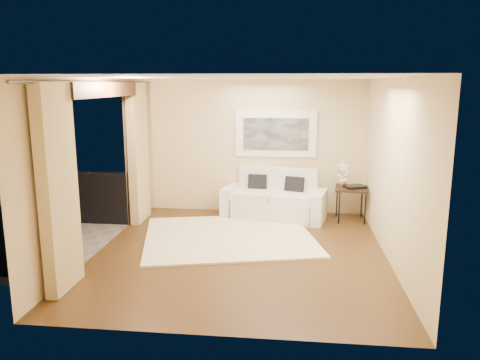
# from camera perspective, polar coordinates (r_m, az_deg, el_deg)

# --- Properties ---
(floor) EXTENTS (5.00, 5.00, 0.00)m
(floor) POSITION_cam_1_polar(r_m,az_deg,el_deg) (7.45, 0.04, -8.84)
(floor) COLOR #4E3317
(floor) RESTS_ON ground
(room_shell) EXTENTS (5.00, 6.40, 5.00)m
(room_shell) POSITION_cam_1_polar(r_m,az_deg,el_deg) (7.52, -16.60, 10.50)
(room_shell) COLOR white
(room_shell) RESTS_ON ground
(balcony) EXTENTS (1.81, 2.60, 1.17)m
(balcony) POSITION_cam_1_polar(r_m,az_deg,el_deg) (8.40, -23.12, -6.14)
(balcony) COLOR #605B56
(balcony) RESTS_ON ground
(curtains) EXTENTS (0.16, 4.80, 2.64)m
(curtains) POSITION_cam_1_polar(r_m,az_deg,el_deg) (7.62, -15.95, 1.58)
(curtains) COLOR tan
(curtains) RESTS_ON ground
(artwork) EXTENTS (1.62, 0.07, 0.92)m
(artwork) POSITION_cam_1_polar(r_m,az_deg,el_deg) (9.46, 4.38, 5.62)
(artwork) COLOR white
(artwork) RESTS_ON room_shell
(rug) EXTENTS (3.34, 3.07, 0.04)m
(rug) POSITION_cam_1_polar(r_m,az_deg,el_deg) (8.15, -1.37, -6.87)
(rug) COLOR #F9E8C8
(rug) RESTS_ON floor
(sofa) EXTENTS (2.12, 1.25, 0.96)m
(sofa) POSITION_cam_1_polar(r_m,az_deg,el_deg) (9.31, 4.27, -2.49)
(sofa) COLOR silver
(sofa) RESTS_ON floor
(side_table) EXTENTS (0.67, 0.67, 0.66)m
(side_table) POSITION_cam_1_polar(r_m,az_deg,el_deg) (9.24, 13.42, -1.23)
(side_table) COLOR black
(side_table) RESTS_ON floor
(tray) EXTENTS (0.46, 0.40, 0.05)m
(tray) POSITION_cam_1_polar(r_m,az_deg,el_deg) (9.19, 13.82, -0.78)
(tray) COLOR black
(tray) RESTS_ON side_table
(orchid) EXTENTS (0.30, 0.26, 0.49)m
(orchid) POSITION_cam_1_polar(r_m,az_deg,el_deg) (9.25, 12.47, 0.74)
(orchid) COLOR white
(orchid) RESTS_ON side_table
(bistro_table) EXTENTS (0.66, 0.66, 0.67)m
(bistro_table) POSITION_cam_1_polar(r_m,az_deg,el_deg) (8.48, -24.78, -3.21)
(bistro_table) COLOR black
(bistro_table) RESTS_ON balcony
(balcony_chair_far) EXTENTS (0.45, 0.45, 0.88)m
(balcony_chair_far) POSITION_cam_1_polar(r_m,az_deg,el_deg) (9.26, -22.49, -2.40)
(balcony_chair_far) COLOR black
(balcony_chair_far) RESTS_ON balcony
(balcony_chair_near) EXTENTS (0.43, 0.43, 0.91)m
(balcony_chair_near) POSITION_cam_1_polar(r_m,az_deg,el_deg) (8.26, -23.46, -3.94)
(balcony_chair_near) COLOR black
(balcony_chair_near) RESTS_ON balcony
(ice_bucket) EXTENTS (0.18, 0.18, 0.20)m
(ice_bucket) POSITION_cam_1_polar(r_m,az_deg,el_deg) (8.62, -25.51, -1.79)
(ice_bucket) COLOR white
(ice_bucket) RESTS_ON bistro_table
(candle) EXTENTS (0.06, 0.06, 0.07)m
(candle) POSITION_cam_1_polar(r_m,az_deg,el_deg) (8.55, -23.70, -2.19)
(candle) COLOR #F53D15
(candle) RESTS_ON bistro_table
(vase) EXTENTS (0.04, 0.04, 0.18)m
(vase) POSITION_cam_1_polar(r_m,az_deg,el_deg) (8.30, -25.80, -2.37)
(vase) COLOR white
(vase) RESTS_ON bistro_table
(glass_a) EXTENTS (0.06, 0.06, 0.12)m
(glass_a) POSITION_cam_1_polar(r_m,az_deg,el_deg) (8.32, -24.35, -2.42)
(glass_a) COLOR white
(glass_a) RESTS_ON bistro_table
(glass_b) EXTENTS (0.06, 0.06, 0.12)m
(glass_b) POSITION_cam_1_polar(r_m,az_deg,el_deg) (8.41, -23.97, -2.24)
(glass_b) COLOR silver
(glass_b) RESTS_ON bistro_table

